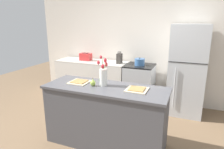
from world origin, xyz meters
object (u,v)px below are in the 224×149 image
refrigerator (187,70)px  knife_block (119,58)px  plate_setting_left (79,82)px  cooking_pot (140,62)px  stove_range (139,85)px  plate_setting_right (137,89)px  pear_figurine (93,83)px  toaster (86,57)px  flower_vase (103,75)px

refrigerator → knife_block: size_ratio=6.60×
plate_setting_left → cooking_pot: bearing=70.3°
stove_range → plate_setting_right: plate_setting_right is taller
pear_figurine → toaster: 1.97m
pear_figurine → refrigerator: bearing=52.9°
stove_range → plate_setting_right: 1.67m
stove_range → refrigerator: (0.95, 0.00, 0.43)m
toaster → pear_figurine: bearing=-57.7°
cooking_pot → knife_block: (-0.46, 0.02, 0.04)m
knife_block → pear_figurine: bearing=-83.6°
toaster → plate_setting_left: bearing=-63.9°
pear_figurine → flower_vase: bearing=29.4°
flower_vase → pear_figurine: flower_vase is taller
plate_setting_right → toaster: 2.32m
stove_range → flower_vase: size_ratio=2.08×
refrigerator → flower_vase: 1.92m
pear_figurine → cooking_pot: 1.63m
pear_figurine → knife_block: knife_block is taller
plate_setting_right → cooking_pot: size_ratio=1.34×
pear_figurine → knife_block: 1.64m
cooking_pot → refrigerator: bearing=1.5°
toaster → cooking_pot: (1.33, -0.05, -0.01)m
stove_range → pear_figurine: bearing=-99.9°
plate_setting_right → toaster: toaster is taller
flower_vase → stove_range: bearing=84.5°
plate_setting_right → stove_range: bearing=102.8°
stove_range → toaster: 1.44m
stove_range → flower_vase: flower_vase is taller
refrigerator → knife_block: bearing=-179.7°
stove_range → toaster: bearing=178.7°
plate_setting_left → plate_setting_right: (0.91, 0.00, 0.00)m
stove_range → plate_setting_left: plate_setting_left is taller
flower_vase → plate_setting_right: bearing=-0.6°
plate_setting_left → cooking_pot: size_ratio=1.34×
plate_setting_left → toaster: 1.77m
stove_range → refrigerator: size_ratio=0.52×
stove_range → cooking_pot: (-0.00, -0.02, 0.53)m
stove_range → flower_vase: 1.68m
cooking_pot → stove_range: bearing=80.4°
toaster → stove_range: bearing=-1.3°
plate_setting_left → plate_setting_right: bearing=0.0°
flower_vase → plate_setting_left: 0.43m
stove_range → refrigerator: refrigerator is taller
toaster → cooking_pot: 1.33m
refrigerator → pear_figurine: (-1.23, -1.63, 0.08)m
flower_vase → plate_setting_right: flower_vase is taller
knife_block → plate_setting_right: bearing=-62.1°
cooking_pot → knife_block: size_ratio=0.81×
flower_vase → pear_figurine: 0.19m
plate_setting_right → knife_block: knife_block is taller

